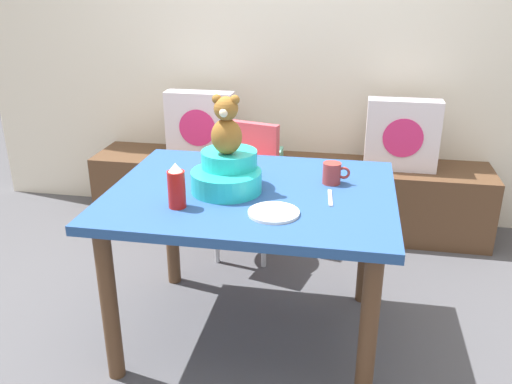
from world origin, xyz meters
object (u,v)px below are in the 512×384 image
object	(u,v)px
dining_table	(252,212)
pillow_floral_left	(200,125)
dinner_plate_near	(274,213)
teddy_bear	(226,126)
highchair	(245,173)
ketchup_bottle	(176,187)
coffee_mug	(332,173)
book_stack	(267,154)
infant_seat_teal	(227,174)
pillow_floral_right	(402,135)

from	to	relation	value
dining_table	pillow_floral_left	bearing A→B (deg)	115.43
dinner_plate_near	teddy_bear	bearing A→B (deg)	136.80
pillow_floral_left	highchair	size ratio (longest dim) A/B	0.56
ketchup_bottle	coffee_mug	bearing A→B (deg)	32.31
pillow_floral_left	book_stack	world-z (taller)	pillow_floral_left
ketchup_bottle	coffee_mug	distance (m)	0.70
pillow_floral_left	infant_seat_teal	size ratio (longest dim) A/B	1.33
dining_table	highchair	distance (m)	0.82
pillow_floral_left	teddy_bear	distance (m)	1.35
pillow_floral_right	dinner_plate_near	world-z (taller)	pillow_floral_right
book_stack	infant_seat_teal	distance (m)	1.28
pillow_floral_right	dining_table	distance (m)	1.40
coffee_mug	infant_seat_teal	bearing A→B (deg)	-160.80
teddy_bear	ketchup_bottle	distance (m)	0.33
book_stack	ketchup_bottle	world-z (taller)	ketchup_bottle
ketchup_bottle	dinner_plate_near	size ratio (longest dim) A/B	0.92
highchair	teddy_bear	bearing A→B (deg)	-83.85
highchair	pillow_floral_right	bearing A→B (deg)	24.78
dining_table	dinner_plate_near	distance (m)	0.29
ketchup_bottle	coffee_mug	xyz separation A→B (m)	(0.59, 0.37, -0.04)
coffee_mug	dinner_plate_near	size ratio (longest dim) A/B	0.60
book_stack	highchair	xyz separation A→B (m)	(-0.06, -0.44, 0.02)
pillow_floral_right	teddy_bear	size ratio (longest dim) A/B	1.76
book_stack	highchair	size ratio (longest dim) A/B	0.25
infant_seat_teal	dinner_plate_near	world-z (taller)	infant_seat_teal
pillow_floral_right	coffee_mug	size ratio (longest dim) A/B	3.67
infant_seat_teal	dinner_plate_near	bearing A→B (deg)	-43.27
infant_seat_teal	ketchup_bottle	xyz separation A→B (m)	(-0.15, -0.22, 0.02)
ketchup_bottle	pillow_floral_right	bearing A→B (deg)	56.14
book_stack	dining_table	distance (m)	1.24
pillow_floral_left	book_stack	bearing A→B (deg)	2.73
dining_table	infant_seat_teal	bearing A→B (deg)	-173.12
dining_table	highchair	world-z (taller)	highchair
pillow_floral_right	coffee_mug	world-z (taller)	pillow_floral_right
pillow_floral_left	ketchup_bottle	size ratio (longest dim) A/B	2.38
teddy_bear	dinner_plate_near	distance (m)	0.42
dining_table	highchair	xyz separation A→B (m)	(-0.19, 0.79, -0.11)
book_stack	highchair	distance (m)	0.44
pillow_floral_left	infant_seat_teal	distance (m)	1.32
pillow_floral_left	dinner_plate_near	distance (m)	1.61
pillow_floral_left	dinner_plate_near	bearing A→B (deg)	-63.92
dinner_plate_near	coffee_mug	bearing A→B (deg)	61.36
pillow_floral_left	infant_seat_teal	bearing A→B (deg)	-68.89
dining_table	coffee_mug	xyz separation A→B (m)	(0.33, 0.14, 0.15)
book_stack	highchair	bearing A→B (deg)	-97.20
teddy_bear	ketchup_bottle	xyz separation A→B (m)	(-0.15, -0.22, -0.19)
book_stack	teddy_bear	size ratio (longest dim) A/B	0.80
highchair	coffee_mug	distance (m)	0.88
pillow_floral_left	coffee_mug	xyz separation A→B (m)	(0.91, -1.07, 0.11)
infant_seat_teal	ketchup_bottle	size ratio (longest dim) A/B	1.78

